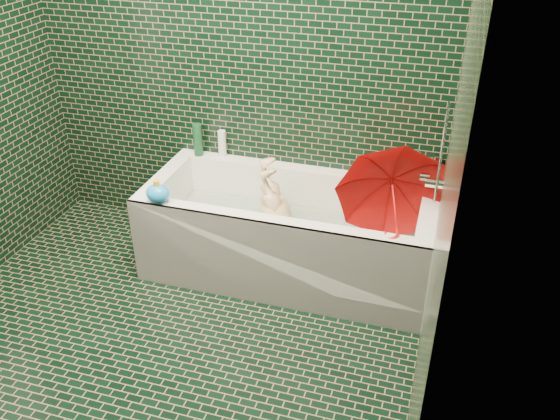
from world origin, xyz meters
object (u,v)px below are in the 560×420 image
(rubber_duck, at_px, (398,175))
(bath_toy, at_px, (158,193))
(child, at_px, (284,228))
(umbrella, at_px, (395,206))
(bathtub, at_px, (288,242))

(rubber_duck, xyz_separation_m, bath_toy, (-1.26, -0.64, 0.01))
(rubber_duck, height_order, bath_toy, bath_toy)
(child, distance_m, umbrella, 0.70)
(bathtub, relative_size, bath_toy, 11.36)
(umbrella, bearing_deg, bath_toy, -177.46)
(bathtub, bearing_deg, rubber_duck, 28.77)
(rubber_duck, distance_m, bath_toy, 1.41)
(child, distance_m, bath_toy, 0.77)
(rubber_duck, bearing_deg, bath_toy, -142.34)
(bathtub, height_order, bath_toy, bath_toy)
(bathtub, xyz_separation_m, rubber_duck, (0.59, 0.32, 0.38))
(child, height_order, rubber_duck, rubber_duck)
(child, height_order, bath_toy, bath_toy)
(umbrella, height_order, bath_toy, umbrella)
(umbrella, relative_size, rubber_duck, 4.86)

